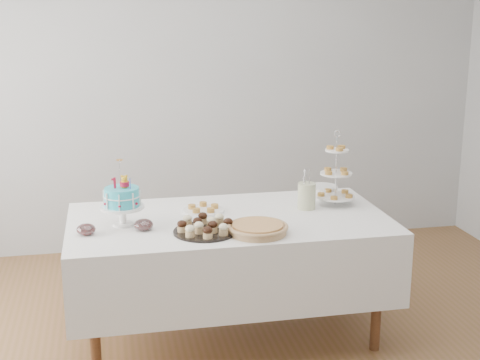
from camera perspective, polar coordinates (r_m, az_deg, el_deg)
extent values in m
plane|color=brown|center=(4.08, -0.08, -14.88)|extent=(5.00, 5.00, 0.00)
cube|color=#A6A8AB|center=(5.57, -4.23, 7.74)|extent=(5.00, 0.04, 2.70)
cube|color=#A6A8AB|center=(1.77, 13.06, -7.48)|extent=(5.00, 0.04, 2.70)
cube|color=white|center=(4.11, -0.92, -6.22)|extent=(1.92, 1.02, 0.45)
cylinder|color=brown|center=(3.80, -12.35, -11.86)|extent=(0.06, 0.06, 0.67)
cylinder|color=brown|center=(4.09, 11.61, -9.83)|extent=(0.06, 0.06, 0.67)
cylinder|color=brown|center=(4.48, -12.28, -7.70)|extent=(0.06, 0.06, 0.67)
cylinder|color=brown|center=(4.73, 8.11, -6.28)|extent=(0.06, 0.06, 0.67)
cylinder|color=#31C0D6|center=(3.91, -10.04, -1.42)|extent=(0.20, 0.20, 0.11)
torus|color=white|center=(3.91, -10.04, -1.34)|extent=(0.21, 0.21, 0.01)
cube|color=#B4132E|center=(3.88, -10.64, -0.24)|extent=(0.02, 0.02, 0.06)
cylinder|color=blue|center=(3.85, -9.36, -0.30)|extent=(0.01, 0.01, 0.06)
cylinder|color=silver|center=(3.90, -10.20, 0.54)|extent=(0.00, 0.00, 0.15)
cylinder|color=#FAA845|center=(3.89, -10.25, 1.70)|extent=(0.04, 0.04, 0.01)
cylinder|color=black|center=(3.78, -2.99, -4.41)|extent=(0.36, 0.36, 0.01)
ellipsoid|color=black|center=(3.76, -4.06, -3.72)|extent=(0.05, 0.05, 0.04)
ellipsoid|color=beige|center=(3.78, -1.94, -3.59)|extent=(0.05, 0.05, 0.04)
cylinder|color=tan|center=(3.76, 1.52, -4.29)|extent=(0.32, 0.32, 0.04)
cylinder|color=#BD8749|center=(3.75, 1.52, -3.93)|extent=(0.29, 0.29, 0.02)
torus|color=tan|center=(3.75, 1.52, -4.00)|extent=(0.35, 0.35, 0.02)
cylinder|color=silver|center=(4.30, 8.21, 0.79)|extent=(0.01, 0.01, 0.45)
cylinder|color=white|center=(4.34, 8.13, -1.38)|extent=(0.25, 0.25, 0.01)
cylinder|color=white|center=(4.30, 8.21, 0.56)|extent=(0.20, 0.20, 0.01)
cylinder|color=white|center=(4.27, 8.28, 2.53)|extent=(0.15, 0.15, 0.01)
torus|color=silver|center=(4.25, 8.33, 3.92)|extent=(0.05, 0.01, 0.05)
cylinder|color=white|center=(4.50, 7.05, -0.98)|extent=(0.20, 0.20, 0.08)
cylinder|color=white|center=(4.17, -3.15, -2.61)|extent=(0.26, 0.26, 0.01)
ellipsoid|color=silver|center=(3.85, -8.24, -3.80)|extent=(0.11, 0.11, 0.07)
cylinder|color=#520807|center=(3.85, -8.23, -3.88)|extent=(0.08, 0.08, 0.03)
ellipsoid|color=silver|center=(3.83, -13.00, -4.13)|extent=(0.11, 0.11, 0.06)
cylinder|color=#520807|center=(3.83, -12.99, -4.20)|extent=(0.07, 0.07, 0.03)
cylinder|color=silver|center=(4.22, 5.70, -1.37)|extent=(0.11, 0.11, 0.17)
cylinder|color=silver|center=(4.24, 6.38, -1.08)|extent=(0.01, 0.01, 0.09)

